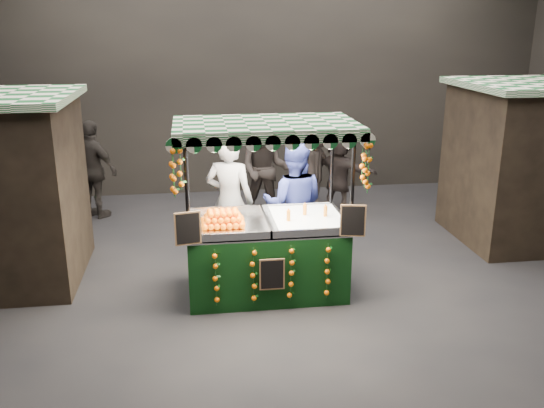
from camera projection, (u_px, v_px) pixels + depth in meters
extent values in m
plane|color=black|center=(299.00, 290.00, 7.92)|extent=(12.00, 12.00, 0.00)
cube|color=black|center=(256.00, 72.00, 11.89)|extent=(12.00, 0.10, 5.00)
cube|color=black|center=(526.00, 270.00, 2.45)|extent=(12.00, 0.10, 5.00)
cube|color=black|center=(266.00, 259.00, 7.77)|extent=(2.05, 1.12, 0.93)
cube|color=silver|center=(266.00, 225.00, 7.62)|extent=(2.05, 1.12, 0.04)
cylinder|color=black|center=(189.00, 230.00, 6.94)|extent=(0.05, 0.05, 2.23)
cylinder|color=black|center=(351.00, 223.00, 7.20)|extent=(0.05, 0.05, 2.23)
cylinder|color=black|center=(188.00, 204.00, 7.94)|extent=(0.05, 0.05, 2.23)
cylinder|color=black|center=(331.00, 198.00, 8.20)|extent=(0.05, 0.05, 2.23)
cube|color=#125323|center=(265.00, 125.00, 7.22)|extent=(2.28, 1.35, 0.07)
cube|color=white|center=(308.00, 219.00, 7.68)|extent=(0.91, 1.01, 0.07)
cube|color=black|center=(188.00, 228.00, 6.87)|extent=(0.31, 0.09, 0.41)
cube|color=black|center=(353.00, 221.00, 7.14)|extent=(0.31, 0.09, 0.41)
cube|color=black|center=(272.00, 274.00, 7.19)|extent=(0.32, 0.02, 0.41)
imported|color=gray|center=(230.00, 202.00, 8.51)|extent=(0.83, 0.69, 1.96)
imported|color=navy|center=(294.00, 205.00, 8.48)|extent=(1.06, 0.91, 1.89)
imported|color=black|center=(7.00, 200.00, 8.92)|extent=(0.72, 0.55, 1.77)
imported|color=black|center=(265.00, 169.00, 10.41)|extent=(1.11, 0.97, 1.94)
imported|color=#282421|center=(93.00, 170.00, 10.62)|extent=(1.13, 0.97, 1.81)
imported|color=#2C2624|center=(316.00, 168.00, 10.88)|extent=(1.32, 1.18, 1.77)
imported|color=#2E2625|center=(339.00, 172.00, 11.01)|extent=(1.37, 1.28, 1.54)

